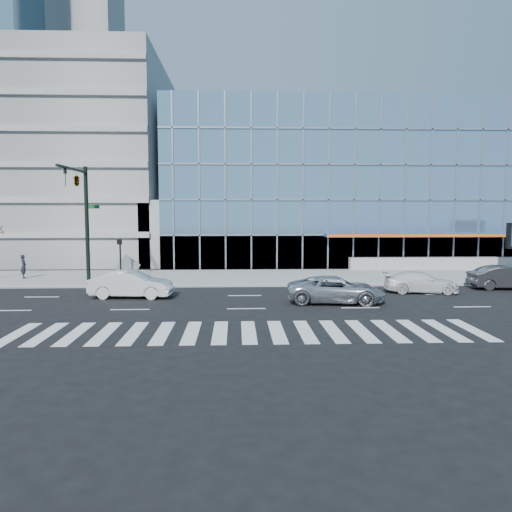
# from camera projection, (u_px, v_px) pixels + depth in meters

# --- Properties ---
(ground) EXTENTS (160.00, 160.00, 0.00)m
(ground) POSITION_uv_depth(u_px,v_px,m) (245.00, 296.00, 29.92)
(ground) COLOR black
(ground) RESTS_ON ground
(sidewalk) EXTENTS (120.00, 8.00, 0.15)m
(sidewalk) POSITION_uv_depth(u_px,v_px,m) (243.00, 277.00, 37.87)
(sidewalk) COLOR gray
(sidewalk) RESTS_ON ground
(theatre_building) EXTENTS (42.00, 26.00, 15.00)m
(theatre_building) POSITION_uv_depth(u_px,v_px,m) (366.00, 189.00, 55.67)
(theatre_building) COLOR #6F98BA
(theatre_building) RESTS_ON ground
(parking_garage) EXTENTS (24.00, 24.00, 20.00)m
(parking_garage) POSITION_uv_depth(u_px,v_px,m) (56.00, 165.00, 54.07)
(parking_garage) COLOR gray
(parking_garage) RESTS_ON ground
(ramp_block) EXTENTS (6.00, 8.00, 6.00)m
(ramp_block) POSITION_uv_depth(u_px,v_px,m) (178.00, 233.00, 47.31)
(ramp_block) COLOR gray
(ramp_block) RESTS_ON ground
(tower_backdrop) EXTENTS (14.00, 14.00, 48.00)m
(tower_backdrop) POSITION_uv_depth(u_px,v_px,m) (83.00, 112.00, 96.17)
(tower_backdrop) COLOR gray
(tower_backdrop) RESTS_ON ground
(traffic_signal) EXTENTS (1.14, 5.74, 8.00)m
(traffic_signal) POSITION_uv_depth(u_px,v_px,m) (80.00, 194.00, 33.46)
(traffic_signal) COLOR black
(traffic_signal) RESTS_ON sidewalk
(ped_signal_post) EXTENTS (0.30, 0.33, 3.00)m
(ped_signal_post) POSITION_uv_depth(u_px,v_px,m) (120.00, 254.00, 34.30)
(ped_signal_post) COLOR black
(ped_signal_post) RESTS_ON sidewalk
(silver_suv) EXTENTS (5.58, 3.08, 1.48)m
(silver_suv) POSITION_uv_depth(u_px,v_px,m) (336.00, 290.00, 27.52)
(silver_suv) COLOR silver
(silver_suv) RESTS_ON ground
(white_suv) EXTENTS (4.68, 2.40, 1.30)m
(white_suv) POSITION_uv_depth(u_px,v_px,m) (421.00, 282.00, 30.97)
(white_suv) COLOR silver
(white_suv) RESTS_ON ground
(white_sedan) EXTENTS (4.88, 2.04, 1.57)m
(white_sedan) POSITION_uv_depth(u_px,v_px,m) (131.00, 284.00, 29.16)
(white_sedan) COLOR silver
(white_sedan) RESTS_ON ground
(dark_sedan) EXTENTS (4.63, 1.74, 1.51)m
(dark_sedan) POSITION_uv_depth(u_px,v_px,m) (506.00, 278.00, 32.33)
(dark_sedan) COLOR black
(dark_sedan) RESTS_ON ground
(pedestrian) EXTENTS (0.63, 0.74, 1.73)m
(pedestrian) POSITION_uv_depth(u_px,v_px,m) (24.00, 266.00, 36.44)
(pedestrian) COLOR black
(pedestrian) RESTS_ON sidewalk
(tilted_panel) EXTENTS (1.78, 0.49, 1.82)m
(tilted_panel) POSITION_uv_depth(u_px,v_px,m) (128.00, 267.00, 35.82)
(tilted_panel) COLOR gray
(tilted_panel) RESTS_ON sidewalk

